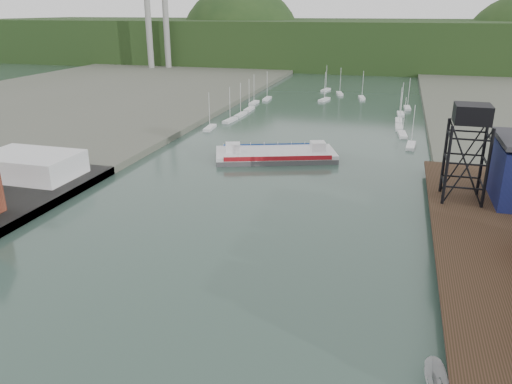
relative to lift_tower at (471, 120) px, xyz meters
The scene contains 8 objects.
east_pier 19.03m from the lift_tower, 81.25° to the right, with size 14.00×70.00×2.45m.
white_shed 80.28m from the lift_tower, behind, with size 18.00×12.00×4.50m, color silver.
lift_tower is the anchor object (origin of this frame).
marina_sailboats 89.04m from the lift_tower, 113.46° to the left, with size 57.71×92.65×0.90m.
smokestacks 224.80m from the lift_tower, 128.94° to the left, with size 11.20×8.20×60.00m.
distant_hills 246.51m from the lift_tower, 99.10° to the left, with size 500.00×120.00×80.00m.
chain_ferry 45.60m from the lift_tower, 149.76° to the left, with size 29.01×19.24×3.88m.
motorboat 48.62m from the lift_tower, 97.33° to the right, with size 1.98×5.25×2.03m, color silver.
Camera 1 is at (23.37, -27.03, 32.29)m, focal length 35.00 mm.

